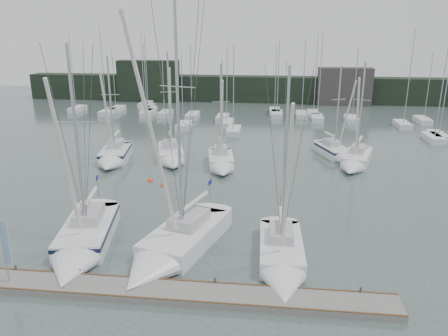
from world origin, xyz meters
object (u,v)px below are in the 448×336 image
object	(u,v)px
sailboat_near_left	(82,245)
sailboat_mid_e	(355,162)
sailboat_near_right	(282,264)
sailboat_near_center	(169,251)
buoy_c	(150,181)
sailboat_mid_b	(172,157)
sailboat_mid_a	(113,158)
sailboat_mid_d	(338,154)
dock_banner	(5,246)
sailboat_mid_c	(221,164)
buoy_a	(163,186)

from	to	relation	value
sailboat_near_left	sailboat_mid_e	size ratio (longest dim) A/B	1.23
sailboat_near_left	sailboat_near_right	size ratio (longest dim) A/B	1.10
sailboat_near_center	buoy_c	size ratio (longest dim) A/B	31.31
sailboat_mid_b	buoy_c	world-z (taller)	sailboat_mid_b
sailboat_mid_a	sailboat_mid_d	world-z (taller)	sailboat_mid_a
sailboat_mid_b	buoy_c	size ratio (longest dim) A/B	21.56
sailboat_mid_b	dock_banner	bearing A→B (deg)	-114.31
sailboat_near_right	buoy_c	distance (m)	19.55
sailboat_near_left	dock_banner	size ratio (longest dim) A/B	3.66
sailboat_mid_b	sailboat_mid_d	bearing A→B (deg)	-5.00
sailboat_mid_e	dock_banner	distance (m)	34.34
sailboat_near_left	sailboat_mid_d	world-z (taller)	sailboat_near_left
sailboat_mid_c	buoy_a	bearing A→B (deg)	-140.60
sailboat_mid_b	sailboat_mid_c	xyz separation A→B (m)	(5.71, -1.79, 0.00)
sailboat_near_right	sailboat_mid_a	xyz separation A→B (m)	(-18.06, 20.16, 0.16)
sailboat_near_center	dock_banner	distance (m)	9.34
sailboat_mid_d	dock_banner	size ratio (longest dim) A/B	2.79
sailboat_near_right	sailboat_near_center	bearing A→B (deg)	174.09
sailboat_near_center	sailboat_near_right	distance (m)	7.19
sailboat_mid_d	buoy_c	size ratio (longest dim) A/B	18.73
buoy_a	dock_banner	bearing A→B (deg)	-103.91
sailboat_near_left	sailboat_mid_d	bearing A→B (deg)	40.73
buoy_c	dock_banner	xyz separation A→B (m)	(-2.76, -18.69, 2.72)
sailboat_near_center	sailboat_mid_c	size ratio (longest dim) A/B	1.59
sailboat_near_left	buoy_c	world-z (taller)	sailboat_near_left
sailboat_mid_a	buoy_a	size ratio (longest dim) A/B	24.11
sailboat_mid_b	sailboat_mid_a	bearing A→B (deg)	173.09
sailboat_mid_b	dock_banner	size ratio (longest dim) A/B	3.22
sailboat_near_right	dock_banner	world-z (taller)	sailboat_near_right
sailboat_mid_a	buoy_c	bearing A→B (deg)	-51.40
sailboat_near_right	sailboat_mid_d	size ratio (longest dim) A/B	1.19
sailboat_near_center	sailboat_mid_d	world-z (taller)	sailboat_near_center
sailboat_mid_b	buoy_a	size ratio (longest dim) A/B	24.84
sailboat_near_center	sailboat_mid_d	bearing A→B (deg)	77.50
buoy_c	dock_banner	size ratio (longest dim) A/B	0.15
sailboat_near_right	sailboat_mid_e	xyz separation A→B (m)	(7.82, 21.69, 0.07)
sailboat_mid_a	sailboat_mid_b	size ratio (longest dim) A/B	0.97
sailboat_near_center	sailboat_mid_d	distance (m)	27.99
buoy_c	buoy_a	bearing A→B (deg)	-36.62
sailboat_mid_a	sailboat_mid_d	size ratio (longest dim) A/B	1.12
sailboat_mid_c	sailboat_mid_d	xyz separation A→B (m)	(12.66, 5.50, -0.05)
sailboat_mid_c	sailboat_mid_e	xyz separation A→B (m)	(13.90, 2.28, -0.03)
sailboat_near_center	sailboat_near_right	xyz separation A→B (m)	(7.17, -0.52, -0.10)
sailboat_near_right	sailboat_mid_a	size ratio (longest dim) A/B	1.07
sailboat_mid_a	sailboat_mid_c	bearing A→B (deg)	-12.38
sailboat_near_center	sailboat_mid_a	bearing A→B (deg)	135.94
sailboat_mid_c	sailboat_mid_d	size ratio (longest dim) A/B	1.05
sailboat_mid_c	sailboat_mid_e	distance (m)	14.09
buoy_a	sailboat_mid_e	bearing A→B (deg)	22.68
sailboat_near_left	sailboat_mid_e	distance (m)	29.59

